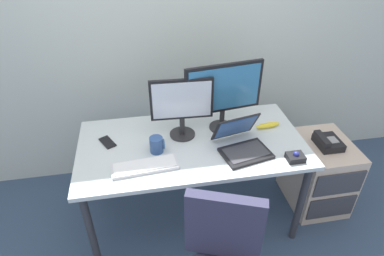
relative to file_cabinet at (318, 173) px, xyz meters
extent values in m
plane|color=#344761|center=(-1.04, 0.00, -0.29)|extent=(8.00, 8.00, 0.00)
cube|color=beige|center=(-1.04, 0.75, 1.11)|extent=(6.00, 0.10, 2.80)
cube|color=silver|center=(-1.04, 0.00, 0.43)|extent=(1.55, 0.80, 0.03)
cylinder|color=#2D2D33|center=(-1.75, -0.33, 0.06)|extent=(0.05, 0.05, 0.71)
cylinder|color=#2D2D33|center=(-0.32, -0.33, 0.06)|extent=(0.05, 0.05, 0.71)
cylinder|color=#2D2D33|center=(-1.75, 0.34, 0.06)|extent=(0.05, 0.05, 0.71)
cylinder|color=#2D2D33|center=(-0.32, 0.34, 0.06)|extent=(0.05, 0.05, 0.71)
cube|color=#C6AF9C|center=(0.00, 0.00, 0.00)|extent=(0.42, 0.52, 0.59)
cube|color=#38383D|center=(0.00, -0.26, 0.13)|extent=(0.38, 0.01, 0.20)
cube|color=#38383D|center=(0.00, -0.26, -0.12)|extent=(0.38, 0.01, 0.20)
cube|color=black|center=(0.00, -0.02, 0.32)|extent=(0.17, 0.20, 0.06)
cube|color=black|center=(-0.06, -0.02, 0.37)|extent=(0.05, 0.18, 0.04)
cube|color=gray|center=(0.02, -0.03, 0.35)|extent=(0.07, 0.08, 0.01)
cube|color=#30304A|center=(-1.00, -0.72, 0.44)|extent=(0.40, 0.20, 0.42)
cylinder|color=#262628|center=(-0.79, 0.14, 0.45)|extent=(0.18, 0.18, 0.01)
cylinder|color=#262628|center=(-0.79, 0.14, 0.53)|extent=(0.04, 0.04, 0.14)
cube|color=black|center=(-0.79, 0.14, 0.77)|extent=(0.55, 0.10, 0.35)
cube|color=teal|center=(-0.79, 0.13, 0.77)|extent=(0.51, 0.08, 0.31)
cylinder|color=#262628|center=(-1.09, 0.10, 0.45)|extent=(0.18, 0.18, 0.01)
cylinder|color=#262628|center=(-1.09, 0.10, 0.53)|extent=(0.04, 0.04, 0.13)
cube|color=black|center=(-1.09, 0.10, 0.74)|extent=(0.42, 0.04, 0.29)
cube|color=silver|center=(-1.09, 0.09, 0.74)|extent=(0.39, 0.02, 0.26)
cube|color=silver|center=(-1.37, -0.20, 0.46)|extent=(0.42, 0.17, 0.02)
cube|color=white|center=(-1.37, -0.20, 0.47)|extent=(0.39, 0.15, 0.01)
cube|color=black|center=(-0.72, -0.19, 0.46)|extent=(0.35, 0.28, 0.02)
cube|color=#38383D|center=(-0.72, -0.19, 0.47)|extent=(0.30, 0.22, 0.00)
cube|color=black|center=(-0.75, -0.03, 0.57)|extent=(0.33, 0.17, 0.20)
cube|color=#335999|center=(-0.75, -0.04, 0.57)|extent=(0.29, 0.15, 0.17)
cube|color=black|center=(-0.42, -0.30, 0.47)|extent=(0.11, 0.09, 0.04)
sphere|color=navy|center=(-0.42, -0.30, 0.49)|extent=(0.04, 0.04, 0.04)
cylinder|color=#305089|center=(-1.29, -0.05, 0.50)|extent=(0.09, 0.09, 0.11)
torus|color=#2F5787|center=(-1.24, -0.05, 0.51)|extent=(0.01, 0.07, 0.07)
cube|color=black|center=(-1.61, 0.10, 0.45)|extent=(0.13, 0.16, 0.01)
ellipsoid|color=yellow|center=(-0.46, 0.08, 0.47)|extent=(0.19, 0.06, 0.04)
camera|label=1|loc=(-1.36, -1.76, 1.80)|focal=30.50mm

